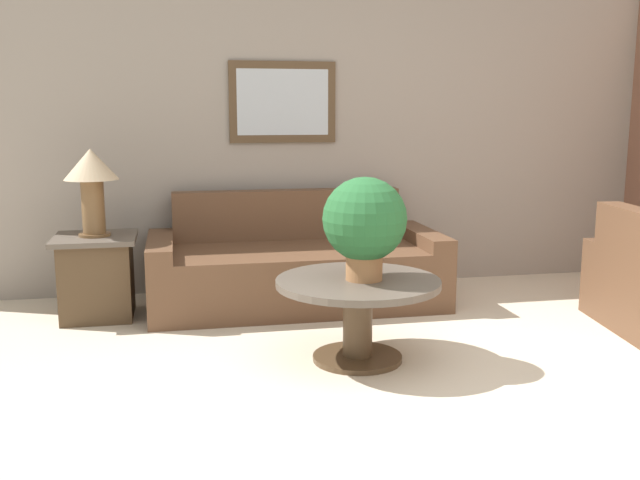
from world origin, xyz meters
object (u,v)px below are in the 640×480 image
at_px(couch_main, 295,268).
at_px(coffee_table, 358,302).
at_px(potted_plant_on_table, 365,222).
at_px(side_table, 97,276).
at_px(table_lamp, 91,176).

bearing_deg(couch_main, coffee_table, -83.65).
bearing_deg(potted_plant_on_table, couch_main, 97.54).
relative_size(coffee_table, potted_plant_on_table, 1.61).
bearing_deg(side_table, table_lamp, 180.00).
bearing_deg(potted_plant_on_table, coffee_table, 148.54).
bearing_deg(table_lamp, couch_main, 3.32).
relative_size(table_lamp, potted_plant_on_table, 1.02).
height_order(couch_main, potted_plant_on_table, potted_plant_on_table).
relative_size(couch_main, potted_plant_on_table, 3.65).
bearing_deg(potted_plant_on_table, table_lamp, 142.05).
distance_m(couch_main, side_table, 1.42).
bearing_deg(side_table, potted_plant_on_table, -37.95).
xyz_separation_m(couch_main, coffee_table, (0.15, -1.30, 0.08)).
height_order(side_table, table_lamp, table_lamp).
bearing_deg(coffee_table, table_lamp, 141.94).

